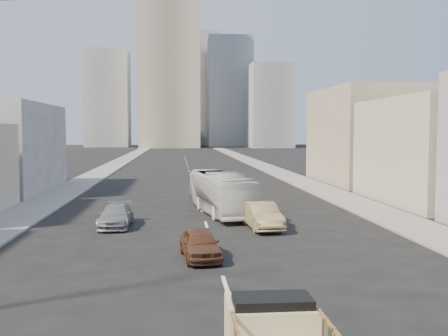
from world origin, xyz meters
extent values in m
cube|color=gray|center=(-11.75, 70.00, 0.06)|extent=(3.50, 180.00, 0.12)
cube|color=gray|center=(11.75, 70.00, 0.06)|extent=(3.50, 180.00, 0.12)
cube|color=silver|center=(0.00, 8.00, 0.01)|extent=(0.15, 2.00, 0.01)
cube|color=silver|center=(0.00, 14.00, 0.01)|extent=(0.15, 2.00, 0.01)
cube|color=silver|center=(0.00, 20.00, 0.01)|extent=(0.15, 2.00, 0.01)
cube|color=silver|center=(0.00, 26.00, 0.01)|extent=(0.15, 2.00, 0.01)
cube|color=silver|center=(0.00, 32.00, 0.01)|extent=(0.15, 2.00, 0.01)
cube|color=silver|center=(0.00, 38.00, 0.01)|extent=(0.15, 2.00, 0.01)
cube|color=silver|center=(0.00, 44.00, 0.01)|extent=(0.15, 2.00, 0.01)
cube|color=silver|center=(0.00, 50.00, 0.01)|extent=(0.15, 2.00, 0.01)
cube|color=silver|center=(0.00, 56.00, 0.01)|extent=(0.15, 2.00, 0.01)
cube|color=silver|center=(0.00, 62.00, 0.01)|extent=(0.15, 2.00, 0.01)
cube|color=silver|center=(0.00, 68.00, 0.01)|extent=(0.15, 2.00, 0.01)
cube|color=silver|center=(0.00, 74.00, 0.01)|extent=(0.15, 2.00, 0.01)
cube|color=silver|center=(0.00, 80.00, 0.01)|extent=(0.15, 2.00, 0.01)
cube|color=silver|center=(0.00, 86.00, 0.01)|extent=(0.15, 2.00, 0.01)
cube|color=silver|center=(0.00, 92.00, 0.01)|extent=(0.15, 2.00, 0.01)
cube|color=silver|center=(0.00, 98.00, 0.01)|extent=(0.15, 2.00, 0.01)
cube|color=silver|center=(0.00, 104.00, 0.01)|extent=(0.15, 2.00, 0.01)
cube|color=beige|center=(0.34, 0.82, 0.95)|extent=(1.90, 1.60, 1.50)
cube|color=black|center=(0.34, 0.57, 1.55)|extent=(1.70, 0.90, 0.70)
imported|color=silver|center=(1.21, 24.15, 1.39)|extent=(3.92, 10.23, 2.78)
imported|color=#57321E|center=(-0.73, 11.80, 0.64)|extent=(1.90, 3.87, 1.27)
imported|color=#8F7F53|center=(3.06, 18.46, 0.74)|extent=(1.95, 4.60, 1.48)
imported|color=gray|center=(-5.21, 19.78, 0.63)|extent=(1.80, 4.35, 1.26)
cube|color=gray|center=(20.00, 44.00, 5.00)|extent=(12.00, 16.00, 10.00)
cube|color=gray|center=(-4.00, 170.00, 30.00)|extent=(20.00, 20.00, 60.00)
cube|color=gray|center=(18.00, 185.00, 20.00)|extent=(16.00, 16.00, 40.00)
cube|color=gray|center=(-26.00, 180.00, 17.00)|extent=(15.00, 15.00, 34.00)
cube|color=gray|center=(6.00, 200.00, 22.00)|extent=(18.00, 18.00, 44.00)
cube|color=gray|center=(30.00, 165.00, 14.00)|extent=(14.00, 14.00, 28.00)
camera|label=1|loc=(-1.71, -10.40, 5.46)|focal=42.00mm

